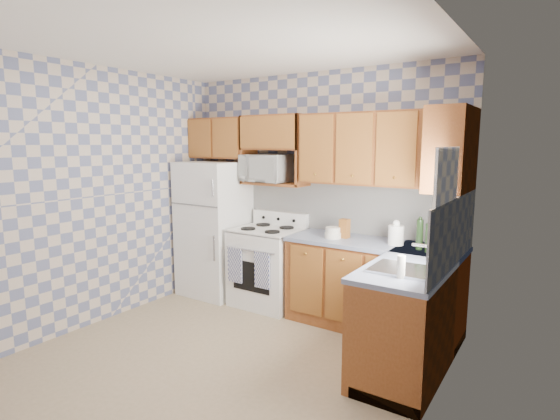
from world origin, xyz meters
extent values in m
plane|color=#8D7A5A|center=(0.00, 0.00, 0.00)|extent=(3.40, 3.40, 0.00)
cube|color=slate|center=(0.00, 1.60, 1.35)|extent=(3.40, 0.02, 2.70)
cube|color=slate|center=(1.70, 0.00, 1.35)|extent=(0.02, 3.20, 2.70)
cube|color=silver|center=(0.40, 1.59, 1.20)|extent=(2.60, 0.02, 0.56)
cube|color=silver|center=(1.69, 0.80, 1.20)|extent=(0.02, 1.60, 0.56)
cube|color=white|center=(-1.27, 1.25, 0.84)|extent=(0.75, 0.70, 1.68)
cube|color=white|center=(-0.47, 1.28, 0.45)|extent=(0.76, 0.65, 0.90)
cube|color=silver|center=(-0.47, 1.28, 0.91)|extent=(0.76, 0.65, 0.02)
cube|color=white|center=(-0.47, 1.55, 1.00)|extent=(0.76, 0.08, 0.17)
cube|color=navy|center=(-0.68, 0.93, 0.53)|extent=(0.19, 0.02, 0.40)
cube|color=navy|center=(-0.30, 0.93, 0.53)|extent=(0.19, 0.02, 0.40)
cube|color=brown|center=(0.82, 1.30, 0.44)|extent=(1.75, 0.60, 0.88)
cube|color=brown|center=(1.40, 0.80, 0.44)|extent=(0.60, 1.60, 0.88)
cube|color=slate|center=(0.82, 1.30, 0.90)|extent=(1.77, 0.63, 0.04)
cube|color=slate|center=(1.40, 0.80, 0.90)|extent=(0.63, 1.60, 0.04)
cube|color=brown|center=(0.82, 1.44, 1.85)|extent=(1.75, 0.33, 0.74)
cube|color=brown|center=(-1.29, 1.44, 1.97)|extent=(0.82, 0.33, 0.50)
cube|color=brown|center=(1.53, 1.25, 1.85)|extent=(0.33, 0.70, 0.74)
cube|color=brown|center=(-0.47, 1.44, 1.44)|extent=(0.80, 0.33, 0.03)
imported|color=white|center=(-0.58, 1.43, 1.61)|extent=(0.60, 0.42, 0.32)
cube|color=#B7B7BC|center=(1.40, 0.45, 0.93)|extent=(0.48, 0.40, 0.03)
cube|color=white|center=(1.69, 0.45, 1.45)|extent=(0.02, 0.66, 0.86)
cylinder|color=black|center=(1.30, 1.22, 1.06)|extent=(0.06, 0.06, 0.29)
cylinder|color=black|center=(1.40, 1.16, 1.05)|extent=(0.06, 0.06, 0.27)
cylinder|color=brown|center=(1.45, 1.26, 1.04)|extent=(0.06, 0.06, 0.25)
cube|color=brown|center=(0.50, 1.30, 1.02)|extent=(0.10, 0.10, 0.20)
cylinder|color=white|center=(1.05, 1.29, 1.02)|extent=(0.15, 0.15, 0.19)
cylinder|color=beige|center=(1.44, 0.26, 1.01)|extent=(0.06, 0.06, 0.17)
camera|label=1|loc=(2.40, -2.83, 1.90)|focal=28.00mm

